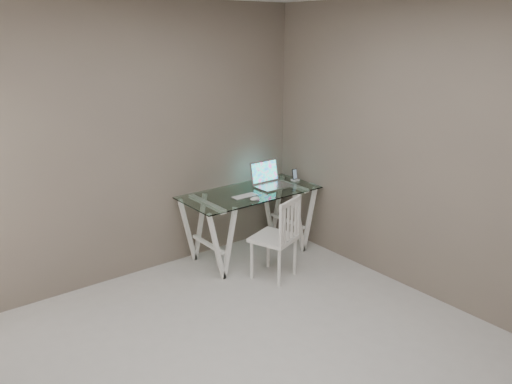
# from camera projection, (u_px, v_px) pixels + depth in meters

# --- Properties ---
(room) EXTENTS (4.50, 4.52, 2.71)m
(room) POSITION_uv_depth(u_px,v_px,m) (265.00, 151.00, 2.96)
(room) COLOR #BCB9B4
(room) RESTS_ON ground
(desk) EXTENTS (1.50, 0.70, 0.75)m
(desk) POSITION_uv_depth(u_px,v_px,m) (250.00, 223.00, 5.48)
(desk) COLOR silver
(desk) RESTS_ON ground
(chair) EXTENTS (0.50, 0.50, 0.86)m
(chair) POSITION_uv_depth(u_px,v_px,m) (280.00, 235.00, 4.94)
(chair) COLOR white
(chair) RESTS_ON ground
(laptop) EXTENTS (0.38, 0.32, 0.27)m
(laptop) POSITION_uv_depth(u_px,v_px,m) (269.00, 180.00, 5.58)
(laptop) COLOR silver
(laptop) RESTS_ON desk
(keyboard) EXTENTS (0.28, 0.12, 0.01)m
(keyboard) POSITION_uv_depth(u_px,v_px,m) (245.00, 196.00, 5.22)
(keyboard) COLOR silver
(keyboard) RESTS_ON desk
(mouse) EXTENTS (0.11, 0.07, 0.04)m
(mouse) POSITION_uv_depth(u_px,v_px,m) (255.00, 199.00, 5.10)
(mouse) COLOR white
(mouse) RESTS_ON desk
(phone_dock) EXTENTS (0.07, 0.07, 0.14)m
(phone_dock) POSITION_uv_depth(u_px,v_px,m) (295.00, 177.00, 5.77)
(phone_dock) COLOR white
(phone_dock) RESTS_ON desk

